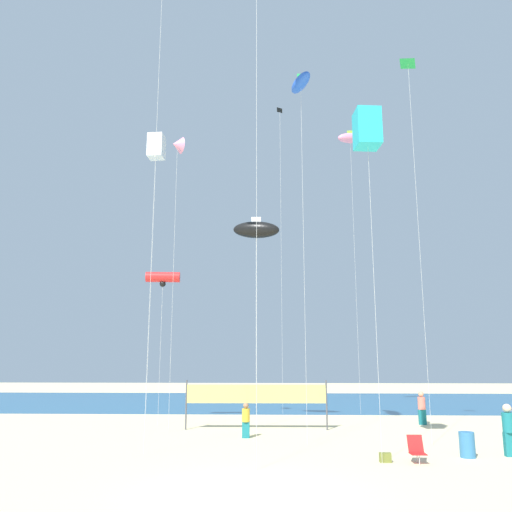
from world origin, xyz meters
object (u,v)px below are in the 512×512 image
object	(u,v)px
kite_black_inflatable	(256,230)
kite_pink_delta	(177,145)
beach_handbag	(385,458)
beachgoer_teal_shirt	(509,428)
kite_cyan_box	(367,129)
folding_beach_chair	(416,448)
kite_red_tube	(163,278)
kite_green_diamond	(409,67)
beachgoer_mustard_shirt	(246,419)
volleyball_net	(256,396)
kite_white_box	(156,147)
beachgoer_coral_shirt	(422,407)
kite_blue_inflatable	(301,83)
trash_barrel	(467,445)
kite_black_diamond	(280,129)
kite_pink_inflatable	(350,138)

from	to	relation	value
kite_black_inflatable	kite_pink_delta	bearing A→B (deg)	-158.26
beach_handbag	kite_black_inflatable	size ratio (longest dim) A/B	0.04
beachgoer_teal_shirt	kite_cyan_box	world-z (taller)	kite_cyan_box
folding_beach_chair	kite_red_tube	size ratio (longest dim) A/B	0.11
kite_green_diamond	kite_red_tube	size ratio (longest dim) A/B	2.13
beachgoer_mustard_shirt	kite_black_inflatable	world-z (taller)	kite_black_inflatable
beachgoer_teal_shirt	volleyball_net	xyz separation A→B (m)	(-9.47, 6.65, 0.64)
beachgoer_teal_shirt	kite_white_box	size ratio (longest dim) A/B	0.10
volleyball_net	kite_green_diamond	distance (m)	17.62
beachgoer_mustard_shirt	kite_red_tube	distance (m)	9.60
beachgoer_coral_shirt	kite_blue_inflatable	world-z (taller)	kite_blue_inflatable
kite_pink_delta	kite_green_diamond	size ratio (longest dim) A/B	0.86
trash_barrel	kite_white_box	world-z (taller)	kite_white_box
beach_handbag	kite_blue_inflatable	size ratio (longest dim) A/B	0.02
folding_beach_chair	trash_barrel	distance (m)	2.30
kite_white_box	kite_red_tube	world-z (taller)	kite_white_box
folding_beach_chair	kite_white_box	size ratio (longest dim) A/B	0.05
beachgoer_coral_shirt	beachgoer_mustard_shirt	world-z (taller)	beachgoer_coral_shirt
kite_white_box	folding_beach_chair	bearing A→B (deg)	-44.91
kite_cyan_box	kite_black_diamond	world-z (taller)	kite_black_diamond
kite_black_diamond	kite_red_tube	xyz separation A→B (m)	(-6.72, -6.07, -11.61)
beachgoer_mustard_shirt	kite_green_diamond	bearing A→B (deg)	-149.17
beachgoer_teal_shirt	kite_blue_inflatable	xyz separation A→B (m)	(-7.20, 2.47, 15.33)
trash_barrel	beach_handbag	size ratio (longest dim) A/B	2.25
kite_black_inflatable	folding_beach_chair	bearing A→B (deg)	-55.93
kite_pink_delta	kite_red_tube	xyz separation A→B (m)	(-1.09, 2.57, -6.74)
beachgoer_teal_shirt	trash_barrel	xyz separation A→B (m)	(-1.64, -0.27, -0.54)
kite_white_box	kite_black_diamond	bearing A→B (deg)	21.39
kite_blue_inflatable	kite_black_inflatable	world-z (taller)	kite_blue_inflatable
trash_barrel	volleyball_net	distance (m)	10.52
kite_cyan_box	kite_black_diamond	distance (m)	17.69
kite_green_diamond	kite_pink_delta	bearing A→B (deg)	164.80
beachgoer_coral_shirt	kite_red_tube	world-z (taller)	kite_red_tube
beachgoer_coral_shirt	kite_pink_inflatable	bearing A→B (deg)	106.27
beachgoer_teal_shirt	kite_cyan_box	xyz separation A→B (m)	(-4.92, -1.48, 11.11)
beach_handbag	beachgoer_mustard_shirt	bearing A→B (deg)	134.19
beachgoer_teal_shirt	kite_red_tube	xyz separation A→B (m)	(-14.74, 8.21, 6.91)
beachgoer_mustard_shirt	kite_cyan_box	xyz separation A→B (m)	(4.91, -5.47, 11.27)
beachgoer_coral_shirt	trash_barrel	world-z (taller)	beachgoer_coral_shirt
beachgoer_mustard_shirt	volleyball_net	world-z (taller)	volleyball_net
beachgoer_teal_shirt	kite_pink_inflatable	size ratio (longest dim) A/B	0.10
kite_black_diamond	beach_handbag	bearing A→B (deg)	-78.12
beachgoer_mustard_shirt	kite_blue_inflatable	distance (m)	15.79
beachgoer_coral_shirt	kite_black_diamond	bearing A→B (deg)	135.75
trash_barrel	kite_pink_delta	size ratio (longest dim) A/B	0.06
folding_beach_chair	trash_barrel	size ratio (longest dim) A/B	1.00
beachgoer_mustard_shirt	folding_beach_chair	world-z (taller)	beachgoer_mustard_shirt
kite_blue_inflatable	kite_green_diamond	distance (m)	5.19
folding_beach_chair	kite_pink_inflatable	xyz separation A→B (m)	(0.61, 15.53, 18.26)
trash_barrel	kite_blue_inflatable	xyz separation A→B (m)	(-5.56, 2.74, 15.87)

